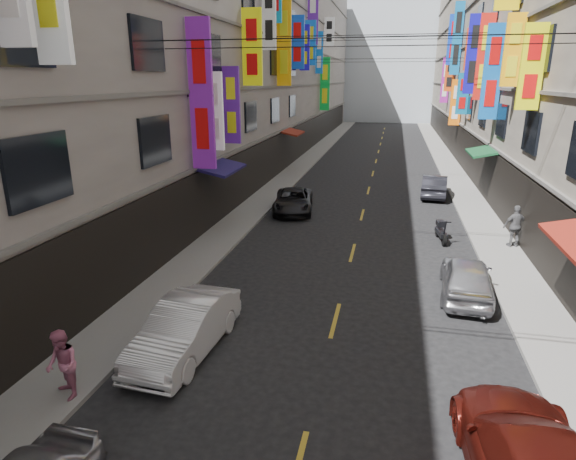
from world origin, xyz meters
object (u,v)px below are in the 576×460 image
at_px(car_left_far, 293,201).
at_px(car_right_far, 434,186).
at_px(car_left_mid, 185,328).
at_px(pedestrian_lfar, 62,365).
at_px(scooter_far_right, 441,232).
at_px(pedestrian_rfar, 516,226).
at_px(car_right_mid, 466,277).

height_order(car_left_far, car_right_far, car_right_far).
distance_m(car_left_mid, car_left_far, 14.45).
distance_m(car_left_far, pedestrian_lfar, 17.00).
xyz_separation_m(car_left_far, car_right_far, (7.72, 5.23, 0.06)).
distance_m(car_left_mid, car_right_far, 21.11).
height_order(scooter_far_right, pedestrian_rfar, pedestrian_rfar).
bearing_deg(scooter_far_right, pedestrian_rfar, 163.69).
xyz_separation_m(car_left_mid, car_right_mid, (7.63, 5.17, -0.02)).
relative_size(car_right_mid, pedestrian_lfar, 2.45).
bearing_deg(pedestrian_rfar, car_right_far, -90.27).
height_order(car_left_mid, car_right_far, car_left_mid).
distance_m(scooter_far_right, pedestrian_lfar, 16.20).
xyz_separation_m(scooter_far_right, pedestrian_lfar, (-9.09, -13.41, 0.49)).
relative_size(scooter_far_right, pedestrian_rfar, 1.01).
relative_size(car_right_far, pedestrian_lfar, 2.51).
bearing_deg(car_right_mid, car_right_far, -85.71).
bearing_deg(pedestrian_lfar, car_right_far, 104.05).
bearing_deg(pedestrian_lfar, car_left_far, 121.38).
distance_m(car_right_far, pedestrian_rfar, 9.55).
relative_size(scooter_far_right, car_left_mid, 0.43).
bearing_deg(car_left_mid, car_right_far, 72.51).
height_order(car_left_far, car_right_mid, car_right_mid).
distance_m(scooter_far_right, car_left_mid, 13.17).
xyz_separation_m(car_right_far, pedestrian_rfar, (2.60, -9.19, 0.35)).
bearing_deg(car_left_far, car_left_mid, -97.90).
bearing_deg(car_left_far, pedestrian_rfar, -29.23).
xyz_separation_m(scooter_far_right, pedestrian_rfar, (2.91, -0.45, 0.57)).
bearing_deg(car_left_mid, car_right_mid, 37.84).
bearing_deg(car_right_far, car_right_mid, 95.38).
xyz_separation_m(car_right_mid, pedestrian_rfar, (2.60, 5.32, 0.34)).
bearing_deg(car_right_far, pedestrian_rfar, 111.18).
height_order(car_right_far, pedestrian_rfar, pedestrian_rfar).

